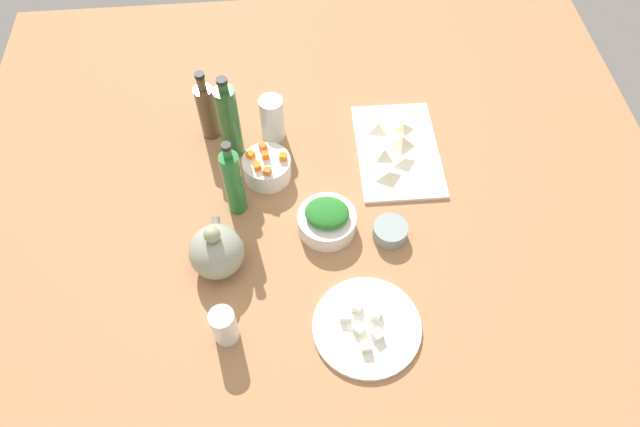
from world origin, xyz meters
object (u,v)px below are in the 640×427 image
at_px(bowl_greens, 327,222).
at_px(drinking_glass_0, 272,118).
at_px(cutting_board, 397,150).
at_px(drinking_glass_1, 224,326).
at_px(bottle_1, 207,110).
at_px(plate_tofu, 367,327).
at_px(bottle_0, 229,122).
at_px(bowl_small_side, 390,231).
at_px(bottle_2, 233,182).
at_px(bowl_carrots, 267,168).
at_px(teapot, 217,251).

xyz_separation_m(bowl_greens, drinking_glass_0, (0.33, 0.12, 0.04)).
distance_m(cutting_board, bowl_greens, 0.32).
bearing_deg(drinking_glass_1, bottle_1, 4.03).
height_order(plate_tofu, bottle_0, bottle_0).
bearing_deg(bowl_small_side, plate_tofu, 159.50).
relative_size(bottle_1, drinking_glass_1, 2.14).
relative_size(plate_tofu, drinking_glass_1, 2.39).
relative_size(bowl_small_side, bottle_1, 0.39).
bearing_deg(drinking_glass_0, drinking_glass_1, 167.62).
relative_size(drinking_glass_0, drinking_glass_1, 1.29).
bearing_deg(bottle_1, bottle_0, -139.00).
xyz_separation_m(bottle_1, bottle_2, (-0.27, -0.07, 0.02)).
bearing_deg(bottle_0, plate_tofu, -151.90).
distance_m(bowl_carrots, teapot, 0.29).
relative_size(bowl_small_side, bottle_0, 0.32).
height_order(bottle_1, bottle_2, bottle_2).
xyz_separation_m(plate_tofu, bowl_carrots, (0.46, 0.21, 0.03)).
bearing_deg(cutting_board, bowl_greens, 136.78).
relative_size(bottle_0, bottle_1, 1.19).
bearing_deg(drinking_glass_0, cutting_board, -105.30).
height_order(bottle_1, drinking_glass_1, bottle_1).
distance_m(bottle_0, drinking_glass_0, 0.13).
relative_size(bowl_greens, teapot, 0.95).
distance_m(bottle_0, drinking_glass_1, 0.55).
xyz_separation_m(teapot, bottle_2, (0.16, -0.05, 0.05)).
xyz_separation_m(bottle_2, drinking_glass_0, (0.24, -0.10, -0.04)).
bearing_deg(bowl_carrots, cutting_board, -81.94).
bearing_deg(bottle_2, bowl_greens, -110.35).
bearing_deg(bottle_2, bowl_small_side, -107.74).
bearing_deg(plate_tofu, drinking_glass_0, 17.00).
xyz_separation_m(cutting_board, bottle_2, (-0.15, 0.45, 0.10)).
distance_m(bowl_small_side, bottle_2, 0.41).
height_order(cutting_board, teapot, teapot).
height_order(bowl_carrots, bottle_2, bottle_2).
bearing_deg(bottle_2, teapot, 164.43).
xyz_separation_m(bowl_carrots, drinking_glass_0, (0.15, -0.02, 0.04)).
bearing_deg(drinking_glass_0, bowl_small_side, -142.94).
bearing_deg(cutting_board, bottle_2, 108.79).
bearing_deg(bottle_1, teapot, -176.55).
distance_m(plate_tofu, bowl_carrots, 0.51).
bearing_deg(drinking_glass_1, bottle_0, -2.06).
bearing_deg(drinking_glass_1, bowl_carrots, -13.53).
distance_m(bottle_1, drinking_glass_1, 0.62).
distance_m(bowl_greens, bottle_0, 0.37).
xyz_separation_m(bottle_1, drinking_glass_1, (-0.62, -0.04, -0.04)).
relative_size(cutting_board, bowl_small_side, 3.97).
bearing_deg(bottle_1, bowl_small_side, -130.67).
bearing_deg(bowl_carrots, drinking_glass_1, 166.47).
bearing_deg(bottle_0, drinking_glass_0, -65.36).
bearing_deg(bottle_0, bottle_2, -177.50).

